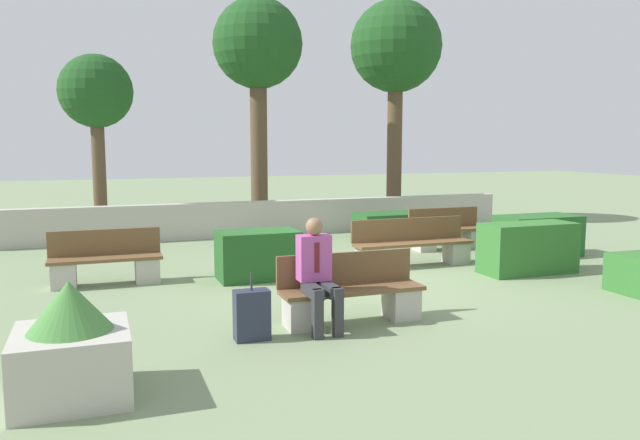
{
  "coord_description": "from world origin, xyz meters",
  "views": [
    {
      "loc": [
        -3.75,
        -9.16,
        2.18
      ],
      "look_at": [
        -0.26,
        0.5,
        0.9
      ],
      "focal_mm": 35.0,
      "sensor_mm": 36.0,
      "label": 1
    }
  ],
  "objects_px": {
    "bench_front": "(351,297)",
    "person_seated_man": "(317,269)",
    "bench_left_side": "(448,234)",
    "tree_leftmost": "(96,96)",
    "bench_back": "(412,247)",
    "bench_right_side": "(106,264)",
    "suitcase": "(252,315)",
    "planter_corner_left": "(72,348)",
    "tree_center_left": "(258,50)",
    "tree_center_right": "(396,50)"
  },
  "relations": [
    {
      "from": "bench_front",
      "to": "bench_right_side",
      "type": "bearing_deg",
      "value": 131.22
    },
    {
      "from": "tree_center_left",
      "to": "bench_right_side",
      "type": "bearing_deg",
      "value": -123.91
    },
    {
      "from": "bench_front",
      "to": "tree_center_right",
      "type": "bearing_deg",
      "value": 60.61
    },
    {
      "from": "tree_center_right",
      "to": "bench_front",
      "type": "bearing_deg",
      "value": -119.39
    },
    {
      "from": "bench_front",
      "to": "person_seated_man",
      "type": "distance_m",
      "value": 0.65
    },
    {
      "from": "bench_left_side",
      "to": "tree_leftmost",
      "type": "xyz_separation_m",
      "value": [
        -6.69,
        4.18,
        2.92
      ]
    },
    {
      "from": "bench_back",
      "to": "suitcase",
      "type": "bearing_deg",
      "value": -134.29
    },
    {
      "from": "suitcase",
      "to": "tree_center_left",
      "type": "bearing_deg",
      "value": 75.13
    },
    {
      "from": "person_seated_man",
      "to": "tree_center_right",
      "type": "height_order",
      "value": "tree_center_right"
    },
    {
      "from": "bench_back",
      "to": "suitcase",
      "type": "xyz_separation_m",
      "value": [
        -3.68,
        -3.14,
        -0.05
      ]
    },
    {
      "from": "bench_back",
      "to": "bench_left_side",
      "type": "bearing_deg",
      "value": 45.96
    },
    {
      "from": "person_seated_man",
      "to": "tree_center_right",
      "type": "relative_size",
      "value": 0.22
    },
    {
      "from": "bench_left_side",
      "to": "tree_center_left",
      "type": "distance_m",
      "value": 6.98
    },
    {
      "from": "planter_corner_left",
      "to": "tree_center_right",
      "type": "xyz_separation_m",
      "value": [
        8.14,
        10.19,
        4.23
      ]
    },
    {
      "from": "bench_back",
      "to": "tree_center_right",
      "type": "bearing_deg",
      "value": 71.65
    },
    {
      "from": "bench_right_side",
      "to": "person_seated_man",
      "type": "height_order",
      "value": "person_seated_man"
    },
    {
      "from": "bench_left_side",
      "to": "tree_center_left",
      "type": "relative_size",
      "value": 0.28
    },
    {
      "from": "bench_left_side",
      "to": "bench_front",
      "type": "bearing_deg",
      "value": -132.75
    },
    {
      "from": "bench_back",
      "to": "bench_right_side",
      "type": "bearing_deg",
      "value": -178.02
    },
    {
      "from": "planter_corner_left",
      "to": "tree_leftmost",
      "type": "distance_m",
      "value": 10.07
    },
    {
      "from": "planter_corner_left",
      "to": "tree_center_right",
      "type": "bearing_deg",
      "value": 51.39
    },
    {
      "from": "bench_front",
      "to": "tree_center_left",
      "type": "distance_m",
      "value": 10.03
    },
    {
      "from": "bench_back",
      "to": "suitcase",
      "type": "relative_size",
      "value": 2.88
    },
    {
      "from": "bench_left_side",
      "to": "bench_right_side",
      "type": "relative_size",
      "value": 0.96
    },
    {
      "from": "bench_left_side",
      "to": "bench_right_side",
      "type": "bearing_deg",
      "value": -171.08
    },
    {
      "from": "tree_leftmost",
      "to": "tree_center_right",
      "type": "height_order",
      "value": "tree_center_right"
    },
    {
      "from": "suitcase",
      "to": "tree_leftmost",
      "type": "relative_size",
      "value": 0.18
    },
    {
      "from": "bench_right_side",
      "to": "bench_left_side",
      "type": "bearing_deg",
      "value": 18.99
    },
    {
      "from": "bench_back",
      "to": "tree_leftmost",
      "type": "relative_size",
      "value": 0.53
    },
    {
      "from": "bench_right_side",
      "to": "suitcase",
      "type": "distance_m",
      "value": 3.74
    },
    {
      "from": "bench_front",
      "to": "planter_corner_left",
      "type": "height_order",
      "value": "planter_corner_left"
    },
    {
      "from": "bench_right_side",
      "to": "suitcase",
      "type": "height_order",
      "value": "bench_right_side"
    },
    {
      "from": "bench_back",
      "to": "tree_center_left",
      "type": "distance_m",
      "value": 7.55
    },
    {
      "from": "bench_right_side",
      "to": "planter_corner_left",
      "type": "distance_m",
      "value": 4.48
    },
    {
      "from": "person_seated_man",
      "to": "suitcase",
      "type": "height_order",
      "value": "person_seated_man"
    },
    {
      "from": "bench_left_side",
      "to": "tree_leftmost",
      "type": "relative_size",
      "value": 0.39
    },
    {
      "from": "bench_front",
      "to": "bench_back",
      "type": "bearing_deg",
      "value": 50.4
    },
    {
      "from": "suitcase",
      "to": "tree_leftmost",
      "type": "height_order",
      "value": "tree_leftmost"
    },
    {
      "from": "bench_left_side",
      "to": "planter_corner_left",
      "type": "height_order",
      "value": "planter_corner_left"
    },
    {
      "from": "suitcase",
      "to": "tree_leftmost",
      "type": "distance_m",
      "value": 9.25
    },
    {
      "from": "bench_back",
      "to": "tree_center_left",
      "type": "height_order",
      "value": "tree_center_left"
    },
    {
      "from": "person_seated_man",
      "to": "suitcase",
      "type": "xyz_separation_m",
      "value": [
        -0.82,
        -0.13,
        -0.43
      ]
    },
    {
      "from": "bench_back",
      "to": "person_seated_man",
      "type": "height_order",
      "value": "person_seated_man"
    },
    {
      "from": "suitcase",
      "to": "tree_center_right",
      "type": "relative_size",
      "value": 0.13
    },
    {
      "from": "bench_front",
      "to": "tree_leftmost",
      "type": "bearing_deg",
      "value": 108.4
    },
    {
      "from": "bench_left_side",
      "to": "suitcase",
      "type": "xyz_separation_m",
      "value": [
        -5.21,
        -4.45,
        -0.03
      ]
    },
    {
      "from": "bench_front",
      "to": "tree_center_right",
      "type": "distance_m",
      "value": 11.1
    },
    {
      "from": "bench_back",
      "to": "tree_leftmost",
      "type": "height_order",
      "value": "tree_leftmost"
    },
    {
      "from": "tree_leftmost",
      "to": "bench_left_side",
      "type": "bearing_deg",
      "value": -32.01
    },
    {
      "from": "bench_left_side",
      "to": "tree_center_right",
      "type": "bearing_deg",
      "value": 77.07
    }
  ]
}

